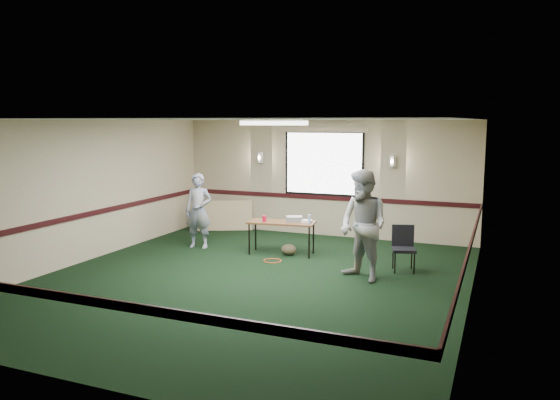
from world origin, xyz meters
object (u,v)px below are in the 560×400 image
at_px(conference_chair, 403,244).
at_px(person_left, 199,211).
at_px(projector, 294,219).
at_px(person_right, 363,226).
at_px(folding_table, 281,224).

distance_m(conference_chair, person_left, 4.34).
bearing_deg(projector, conference_chair, -32.55).
height_order(projector, conference_chair, conference_chair).
xyz_separation_m(conference_chair, person_left, (-4.33, 0.15, 0.32)).
relative_size(conference_chair, person_right, 0.43).
bearing_deg(projector, person_right, -59.25).
height_order(conference_chair, person_left, person_left).
bearing_deg(conference_chair, projector, 153.85).
relative_size(projector, person_left, 0.20).
bearing_deg(conference_chair, person_right, -137.50).
xyz_separation_m(folding_table, person_left, (-1.84, -0.13, 0.17)).
distance_m(folding_table, projector, 0.28).
bearing_deg(projector, person_left, 163.19).
distance_m(folding_table, person_right, 2.30).
height_order(folding_table, person_left, person_left).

